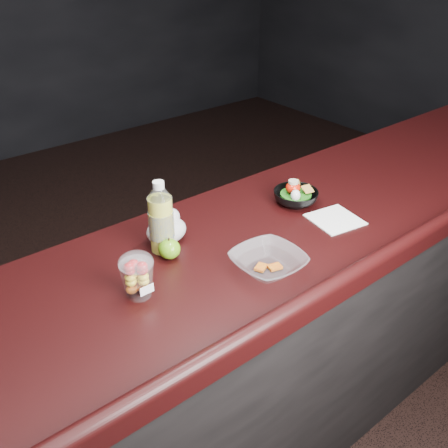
{
  "coord_description": "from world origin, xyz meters",
  "views": [
    {
      "loc": [
        -0.86,
        -0.72,
        1.9
      ],
      "look_at": [
        -0.02,
        0.32,
        1.1
      ],
      "focal_mm": 40.0,
      "sensor_mm": 36.0,
      "label": 1
    }
  ],
  "objects_px": {
    "snack_bowl": "(295,196)",
    "takeout_bowl": "(268,263)",
    "fruit_cup": "(137,275)",
    "lemonade_bottle": "(161,222)",
    "green_apple": "(169,249)"
  },
  "relations": [
    {
      "from": "lemonade_bottle",
      "to": "snack_bowl",
      "type": "relative_size",
      "value": 1.2
    },
    {
      "from": "fruit_cup",
      "to": "takeout_bowl",
      "type": "height_order",
      "value": "fruit_cup"
    },
    {
      "from": "fruit_cup",
      "to": "snack_bowl",
      "type": "xyz_separation_m",
      "value": [
        0.72,
        0.1,
        -0.04
      ]
    },
    {
      "from": "green_apple",
      "to": "fruit_cup",
      "type": "bearing_deg",
      "value": -149.14
    },
    {
      "from": "fruit_cup",
      "to": "takeout_bowl",
      "type": "xyz_separation_m",
      "value": [
        0.36,
        -0.14,
        -0.04
      ]
    },
    {
      "from": "lemonade_bottle",
      "to": "takeout_bowl",
      "type": "xyz_separation_m",
      "value": [
        0.18,
        -0.29,
        -0.07
      ]
    },
    {
      "from": "fruit_cup",
      "to": "snack_bowl",
      "type": "bearing_deg",
      "value": 8.18
    },
    {
      "from": "lemonade_bottle",
      "to": "snack_bowl",
      "type": "xyz_separation_m",
      "value": [
        0.54,
        -0.05,
        -0.07
      ]
    },
    {
      "from": "fruit_cup",
      "to": "takeout_bowl",
      "type": "bearing_deg",
      "value": -20.73
    },
    {
      "from": "snack_bowl",
      "to": "takeout_bowl",
      "type": "bearing_deg",
      "value": -146.45
    },
    {
      "from": "takeout_bowl",
      "to": "lemonade_bottle",
      "type": "bearing_deg",
      "value": 122.36
    },
    {
      "from": "green_apple",
      "to": "lemonade_bottle",
      "type": "bearing_deg",
      "value": 80.16
    },
    {
      "from": "fruit_cup",
      "to": "takeout_bowl",
      "type": "relative_size",
      "value": 0.64
    },
    {
      "from": "fruit_cup",
      "to": "lemonade_bottle",
      "type": "bearing_deg",
      "value": 40.79
    },
    {
      "from": "green_apple",
      "to": "takeout_bowl",
      "type": "distance_m",
      "value": 0.3
    }
  ]
}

